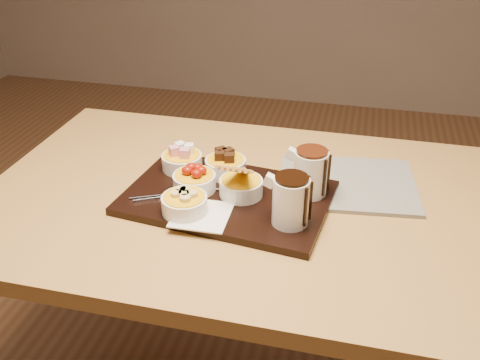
% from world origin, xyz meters
% --- Properties ---
extents(dining_table, '(1.20, 0.80, 0.75)m').
position_xyz_m(dining_table, '(0.00, 0.00, 0.65)').
color(dining_table, '#B28542').
rests_on(dining_table, ground).
extents(serving_board, '(0.49, 0.35, 0.02)m').
position_xyz_m(serving_board, '(-0.01, -0.03, 0.76)').
color(serving_board, black).
rests_on(serving_board, dining_table).
extents(napkin, '(0.12, 0.12, 0.00)m').
position_xyz_m(napkin, '(-0.05, -0.13, 0.77)').
color(napkin, white).
rests_on(napkin, serving_board).
extents(bowl_marshmallows, '(0.10, 0.10, 0.04)m').
position_xyz_m(bowl_marshmallows, '(-0.15, 0.06, 0.79)').
color(bowl_marshmallows, white).
rests_on(bowl_marshmallows, serving_board).
extents(bowl_cake, '(0.10, 0.10, 0.04)m').
position_xyz_m(bowl_cake, '(-0.04, 0.06, 0.79)').
color(bowl_cake, white).
rests_on(bowl_cake, serving_board).
extents(bowl_strawberries, '(0.10, 0.10, 0.04)m').
position_xyz_m(bowl_strawberries, '(-0.09, -0.03, 0.79)').
color(bowl_strawberries, white).
rests_on(bowl_strawberries, serving_board).
extents(bowl_biscotti, '(0.10, 0.10, 0.04)m').
position_xyz_m(bowl_biscotti, '(0.02, -0.02, 0.79)').
color(bowl_biscotti, white).
rests_on(bowl_biscotti, serving_board).
extents(bowl_bananas, '(0.10, 0.10, 0.04)m').
position_xyz_m(bowl_bananas, '(-0.09, -0.12, 0.79)').
color(bowl_bananas, white).
rests_on(bowl_bananas, serving_board).
extents(pitcher_dark_chocolate, '(0.08, 0.08, 0.11)m').
position_xyz_m(pitcher_dark_chocolate, '(0.14, -0.11, 0.82)').
color(pitcher_dark_chocolate, silver).
rests_on(pitcher_dark_chocolate, serving_board).
extents(pitcher_milk_chocolate, '(0.08, 0.08, 0.11)m').
position_xyz_m(pitcher_milk_chocolate, '(0.17, 0.02, 0.82)').
color(pitcher_milk_chocolate, silver).
rests_on(pitcher_milk_chocolate, serving_board).
extents(fondue_skewers, '(0.14, 0.25, 0.01)m').
position_xyz_m(fondue_skewers, '(-0.11, -0.05, 0.77)').
color(fondue_skewers, silver).
rests_on(fondue_skewers, serving_board).
extents(newspaper, '(0.35, 0.30, 0.01)m').
position_xyz_m(newspaper, '(0.25, 0.11, 0.76)').
color(newspaper, beige).
rests_on(newspaper, dining_table).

